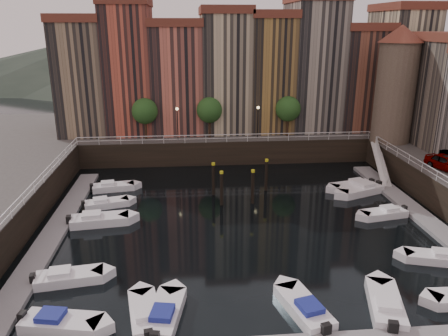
{
  "coord_description": "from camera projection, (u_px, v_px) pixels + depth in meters",
  "views": [
    {
      "loc": [
        -4.82,
        -35.82,
        16.74
      ],
      "look_at": [
        -1.38,
        4.0,
        3.6
      ],
      "focal_mm": 35.0,
      "sensor_mm": 36.0,
      "label": 1
    }
  ],
  "objects": [
    {
      "name": "ground",
      "position": [
        243.0,
        219.0,
        39.52
      ],
      "size": [
        200.0,
        200.0,
        0.0
      ],
      "primitive_type": "plane",
      "color": "black",
      "rests_on": "ground"
    },
    {
      "name": "quay_far",
      "position": [
        221.0,
        135.0,
        63.66
      ],
      "size": [
        80.0,
        20.0,
        3.0
      ],
      "primitive_type": "cube",
      "color": "black",
      "rests_on": "ground"
    },
    {
      "name": "dock_left",
      "position": [
        56.0,
        229.0,
        37.2
      ],
      "size": [
        2.0,
        28.0,
        0.35
      ],
      "primitive_type": "cube",
      "color": "gray",
      "rests_on": "ground"
    },
    {
      "name": "dock_right",
      "position": [
        420.0,
        215.0,
        39.84
      ],
      "size": [
        2.0,
        28.0,
        0.35
      ],
      "primitive_type": "cube",
      "color": "gray",
      "rests_on": "ground"
    },
    {
      "name": "mountains",
      "position": [
        205.0,
        53.0,
        141.3
      ],
      "size": [
        145.0,
        100.0,
        18.0
      ],
      "color": "#2D382D",
      "rests_on": "ground"
    },
    {
      "name": "far_terrace",
      "position": [
        246.0,
        70.0,
        58.61
      ],
      "size": [
        48.7,
        10.3,
        17.5
      ],
      "color": "#897357",
      "rests_on": "quay_far"
    },
    {
      "name": "corner_tower",
      "position": [
        396.0,
        83.0,
        51.7
      ],
      "size": [
        5.2,
        5.2,
        13.8
      ],
      "color": "#6B5B4C",
      "rests_on": "quay_right"
    },
    {
      "name": "promenade_trees",
      "position": [
        215.0,
        110.0,
        54.58
      ],
      "size": [
        21.2,
        3.2,
        5.2
      ],
      "color": "black",
      "rests_on": "quay_far"
    },
    {
      "name": "street_lamps",
      "position": [
        218.0,
        117.0,
        53.88
      ],
      "size": [
        10.36,
        0.36,
        4.18
      ],
      "color": "black",
      "rests_on": "quay_far"
    },
    {
      "name": "railings",
      "position": [
        237.0,
        163.0,
        42.96
      ],
      "size": [
        36.08,
        34.04,
        0.52
      ],
      "color": "white",
      "rests_on": "ground"
    },
    {
      "name": "gangway",
      "position": [
        381.0,
        161.0,
        49.78
      ],
      "size": [
        2.78,
        8.32,
        3.73
      ],
      "color": "white",
      "rests_on": "ground"
    },
    {
      "name": "mooring_pilings",
      "position": [
        239.0,
        183.0,
        43.79
      ],
      "size": [
        5.97,
        3.86,
        3.78
      ],
      "color": "black",
      "rests_on": "ground"
    },
    {
      "name": "boat_left_0",
      "position": [
        60.0,
        323.0,
        25.16
      ],
      "size": [
        4.98,
        2.61,
        1.12
      ],
      "rotation": [
        0.0,
        0.0,
        -0.19
      ],
      "color": "white",
      "rests_on": "ground"
    },
    {
      "name": "boat_left_1",
      "position": [
        68.0,
        277.0,
        29.74
      ],
      "size": [
        4.85,
        2.37,
        1.09
      ],
      "rotation": [
        0.0,
        0.0,
        0.15
      ],
      "color": "white",
      "rests_on": "ground"
    },
    {
      "name": "boat_left_2",
      "position": [
        98.0,
        220.0,
        38.4
      ],
      "size": [
        5.39,
        2.51,
        1.21
      ],
      "rotation": [
        0.0,
        0.0,
        0.12
      ],
      "color": "white",
      "rests_on": "ground"
    },
    {
      "name": "boat_left_3",
      "position": [
        106.0,
        203.0,
        42.13
      ],
      "size": [
        4.51,
        2.61,
        1.01
      ],
      "rotation": [
        0.0,
        0.0,
        0.26
      ],
      "color": "white",
      "rests_on": "ground"
    },
    {
      "name": "boat_left_4",
      "position": [
        112.0,
        187.0,
        46.36
      ],
      "size": [
        4.67,
        2.3,
        1.05
      ],
      "rotation": [
        0.0,
        0.0,
        0.16
      ],
      "color": "white",
      "rests_on": "ground"
    },
    {
      "name": "boat_right_1",
      "position": [
        435.0,
        257.0,
        32.32
      ],
      "size": [
        4.52,
        2.71,
        1.01
      ],
      "rotation": [
        0.0,
        0.0,
        2.85
      ],
      "color": "white",
      "rests_on": "ground"
    },
    {
      "name": "boat_right_2",
      "position": [
        384.0,
        213.0,
        39.9
      ],
      "size": [
        4.57,
        2.36,
        1.02
      ],
      "rotation": [
        0.0,
        0.0,
        3.33
      ],
      "color": "white",
      "rests_on": "ground"
    },
    {
      "name": "boat_right_3",
      "position": [
        361.0,
        190.0,
        45.33
      ],
      "size": [
        5.35,
        3.62,
        1.21
      ],
      "rotation": [
        0.0,
        0.0,
        3.52
      ],
      "color": "white",
      "rests_on": "ground"
    },
    {
      "name": "boat_right_4",
      "position": [
        353.0,
        186.0,
        46.55
      ],
      "size": [
        5.04,
        2.79,
        1.13
      ],
      "rotation": [
        0.0,
        0.0,
        3.37
      ],
      "color": "white",
      "rests_on": "ground"
    },
    {
      "name": "boat_near_0",
      "position": [
        145.0,
        314.0,
        25.94
      ],
      "size": [
        2.48,
        4.8,
        1.07
      ],
      "rotation": [
        0.0,
        0.0,
        1.75
      ],
      "color": "white",
      "rests_on": "ground"
    },
    {
      "name": "boat_near_1",
      "position": [
        165.0,
        314.0,
        25.89
      ],
      "size": [
        2.61,
        5.05,
        1.13
      ],
      "rotation": [
        0.0,
        0.0,
        1.39
      ],
      "color": "white",
      "rests_on": "ground"
    },
    {
      "name": "boat_near_2",
      "position": [
        305.0,
        308.0,
        26.44
      ],
      "size": [
        2.96,
        5.12,
        1.15
      ],
      "rotation": [
        0.0,
        0.0,
        1.83
      ],
      "color": "white",
      "rests_on": "ground"
    },
    {
      "name": "boat_near_3",
      "position": [
        386.0,
        305.0,
        26.75
      ],
      "size": [
        3.11,
        5.31,
        1.19
      ],
      "rotation": [
        0.0,
        0.0,
        1.3
      ],
      "color": "white",
      "rests_on": "ground"
    },
    {
      "name": "car_a",
      "position": [
        447.0,
        164.0,
        42.79
      ],
      "size": [
        3.05,
        4.88,
        1.55
      ],
      "primitive_type": "imported",
      "rotation": [
        0.0,
        0.0,
        0.29
      ],
      "color": "gray",
      "rests_on": "quay_right"
    }
  ]
}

